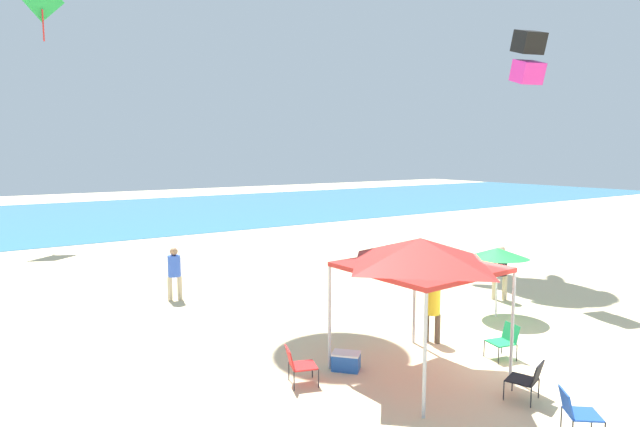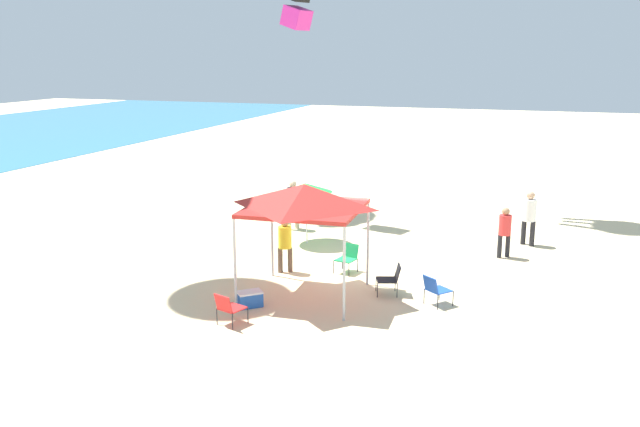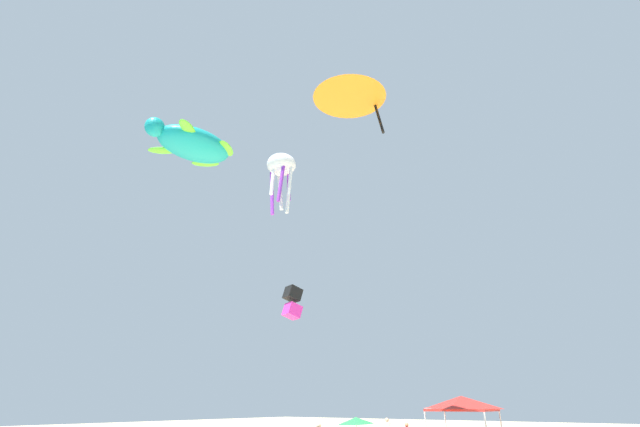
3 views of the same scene
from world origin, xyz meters
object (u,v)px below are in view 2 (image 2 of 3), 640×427
(folding_chair_right_of_tent, at_px, (391,277))
(cooler_box, at_px, (250,299))
(person_near_umbrella, at_px, (285,241))
(kite_box_black, at_px, (296,4))
(person_by_tent, at_px, (505,228))
(person_kite_handler, at_px, (529,214))
(folding_chair_facing_ocean, at_px, (348,256))
(folding_chair_near_cooler, at_px, (229,307))
(folding_chair_left_of_tent, at_px, (435,288))
(canopy_tent, at_px, (304,198))
(beach_umbrella, at_px, (305,188))
(person_watching_sky, at_px, (293,201))

(folding_chair_right_of_tent, xyz_separation_m, cooler_box, (-2.04, 3.21, -0.27))
(cooler_box, distance_m, person_near_umbrella, 2.98)
(person_near_umbrella, xyz_separation_m, kite_box_black, (6.34, 1.97, 7.07))
(person_by_tent, height_order, person_kite_handler, person_kite_handler)
(kite_box_black, bearing_deg, folding_chair_facing_ocean, -127.42)
(folding_chair_facing_ocean, bearing_deg, folding_chair_near_cooler, -94.54)
(folding_chair_left_of_tent, xyz_separation_m, folding_chair_facing_ocean, (1.95, 2.91, 0.00))
(folding_chair_facing_ocean, distance_m, kite_box_black, 10.17)
(canopy_tent, xyz_separation_m, beach_umbrella, (4.91, 1.77, -0.78))
(canopy_tent, bearing_deg, folding_chair_facing_ocean, -11.73)
(beach_umbrella, distance_m, person_watching_sky, 2.06)
(cooler_box, distance_m, person_kite_handler, 10.47)
(kite_box_black, bearing_deg, canopy_tent, -138.64)
(folding_chair_right_of_tent, bearing_deg, folding_chair_near_cooler, -61.69)
(person_kite_handler, relative_size, person_near_umbrella, 1.13)
(folding_chair_left_of_tent, distance_m, person_near_umbrella, 4.85)
(folding_chair_right_of_tent, xyz_separation_m, person_kite_handler, (6.14, -3.27, 0.61))
(folding_chair_left_of_tent, bearing_deg, person_near_umbrella, 23.36)
(folding_chair_right_of_tent, height_order, folding_chair_facing_ocean, same)
(folding_chair_right_of_tent, relative_size, kite_box_black, 0.43)
(person_kite_handler, xyz_separation_m, person_near_umbrella, (-5.30, 6.65, -0.12))
(canopy_tent, relative_size, folding_chair_left_of_tent, 3.72)
(person_by_tent, bearing_deg, folding_chair_right_of_tent, 23.85)
(person_by_tent, xyz_separation_m, kite_box_black, (2.75, 7.96, 7.08))
(folding_chair_right_of_tent, bearing_deg, kite_box_black, -161.64)
(folding_chair_near_cooler, bearing_deg, beach_umbrella, -65.37)
(folding_chair_right_of_tent, xyz_separation_m, person_by_tent, (4.43, -2.61, 0.48))
(folding_chair_facing_ocean, relative_size, person_by_tent, 0.51)
(folding_chair_facing_ocean, relative_size, cooler_box, 1.11)
(kite_box_black, bearing_deg, folding_chair_left_of_tent, -119.58)
(folding_chair_left_of_tent, relative_size, cooler_box, 1.11)
(beach_umbrella, bearing_deg, folding_chair_facing_ocean, -138.65)
(cooler_box, bearing_deg, kite_box_black, 13.07)
(person_by_tent, bearing_deg, beach_umbrella, -32.16)
(cooler_box, bearing_deg, canopy_tent, -42.74)
(folding_chair_right_of_tent, height_order, person_by_tent, person_by_tent)
(canopy_tent, xyz_separation_m, cooler_box, (-1.16, 1.08, -2.48))
(folding_chair_near_cooler, bearing_deg, person_watching_sky, -59.80)
(person_near_umbrella, bearing_deg, person_watching_sky, 81.37)
(folding_chair_facing_ocean, xyz_separation_m, kite_box_black, (5.71, 3.70, 7.56))
(cooler_box, height_order, kite_box_black, kite_box_black)
(folding_chair_left_of_tent, height_order, kite_box_black, kite_box_black)
(beach_umbrella, xyz_separation_m, person_near_umbrella, (-3.20, -0.53, -0.94))
(folding_chair_left_of_tent, bearing_deg, folding_chair_near_cooler, 72.10)
(beach_umbrella, bearing_deg, folding_chair_near_cooler, -174.26)
(folding_chair_left_of_tent, bearing_deg, kite_box_black, -10.03)
(folding_chair_facing_ocean, distance_m, person_watching_sky, 5.32)
(folding_chair_near_cooler, bearing_deg, person_kite_handler, -105.27)
(person_near_umbrella, bearing_deg, folding_chair_left_of_tent, -42.69)
(folding_chair_facing_ocean, height_order, person_near_umbrella, person_near_umbrella)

